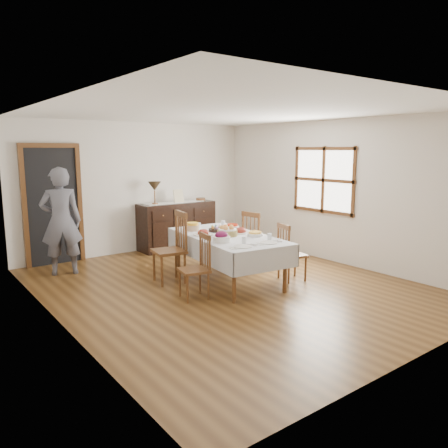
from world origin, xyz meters
TOP-DOWN VIEW (x-y plane):
  - ground at (0.00, 0.00)m, footprint 6.00×6.00m
  - room_shell at (-0.15, 0.42)m, footprint 5.02×6.02m
  - dining_table at (0.15, 0.21)m, footprint 1.35×2.27m
  - chair_left_near at (-0.68, -0.17)m, footprint 0.45×0.45m
  - chair_left_far at (-0.55, 0.71)m, footprint 0.53×0.53m
  - chair_right_near at (0.97, -0.35)m, footprint 0.46×0.46m
  - chair_right_far at (1.01, 0.51)m, footprint 0.47×0.47m
  - sideboard at (0.73, 2.72)m, footprint 1.62×0.59m
  - person at (-1.80, 2.18)m, footprint 0.68×0.53m
  - bread_basket at (0.13, 0.18)m, footprint 0.32×0.32m
  - egg_basket at (0.20, 0.58)m, footprint 0.26×0.26m
  - ham_platter_a at (-0.14, 0.45)m, footprint 0.31×0.31m
  - ham_platter_b at (0.43, 0.22)m, footprint 0.27×0.27m
  - beet_bowl at (-0.22, -0.13)m, footprint 0.26×0.26m
  - carrot_bowl at (0.54, 0.58)m, footprint 0.22×0.22m
  - pineapple_bowl at (-0.07, 0.88)m, footprint 0.23×0.23m
  - casserole_dish at (0.45, -0.10)m, footprint 0.24×0.24m
  - butter_dish at (0.05, 0.09)m, footprint 0.15×0.11m
  - setting_left at (-0.14, -0.52)m, footprint 0.43×0.31m
  - setting_right at (0.32, -0.55)m, footprint 0.43×0.31m
  - glass_far_a at (0.10, 0.95)m, footprint 0.07×0.07m
  - glass_far_b at (0.56, 0.86)m, footprint 0.07×0.07m
  - runner at (0.68, 2.74)m, footprint 1.30×0.35m
  - table_lamp at (0.21, 2.68)m, footprint 0.26×0.26m
  - picture_frame at (0.74, 2.65)m, footprint 0.22×0.08m
  - deco_bowl at (1.32, 2.68)m, footprint 0.20×0.20m

SIDE VIEW (x-z plane):
  - ground at x=0.00m, z-range 0.00..0.00m
  - chair_left_near at x=-0.68m, z-range 0.01..0.92m
  - chair_right_near at x=0.97m, z-range 0.01..0.92m
  - sideboard at x=0.73m, z-range 0.00..0.97m
  - chair_right_far at x=1.01m, z-range 0.01..1.02m
  - chair_left_far at x=-0.55m, z-range 0.01..1.12m
  - dining_table at x=0.15m, z-range 0.28..1.02m
  - setting_left at x=-0.14m, z-range 0.71..0.81m
  - setting_right at x=0.32m, z-range 0.71..0.81m
  - ham_platter_a at x=-0.14m, z-range 0.71..0.83m
  - ham_platter_b at x=0.43m, z-range 0.72..0.83m
  - casserole_dish at x=0.45m, z-range 0.74..0.81m
  - egg_basket at x=0.20m, z-range 0.72..0.83m
  - butter_dish at x=0.05m, z-range 0.74..0.81m
  - carrot_bowl at x=0.54m, z-range 0.74..0.83m
  - glass_far_a at x=0.10m, z-range 0.74..0.84m
  - glass_far_b at x=0.56m, z-range 0.74..0.85m
  - pineapple_bowl at x=-0.07m, z-range 0.74..0.87m
  - bread_basket at x=0.13m, z-range 0.72..0.89m
  - beet_bowl at x=-0.22m, z-range 0.73..0.89m
  - person at x=-1.80m, z-range 0.00..1.91m
  - runner at x=0.68m, z-range 0.97..0.98m
  - deco_bowl at x=1.32m, z-range 0.97..1.03m
  - picture_frame at x=0.74m, z-range 0.97..1.25m
  - table_lamp at x=0.21m, z-range 1.10..1.56m
  - room_shell at x=-0.15m, z-range 0.32..2.97m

